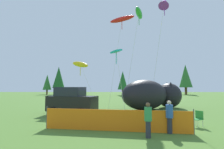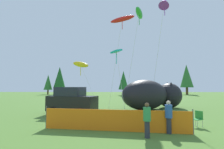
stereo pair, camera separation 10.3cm
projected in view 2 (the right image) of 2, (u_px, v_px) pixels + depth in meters
The scene contains 16 objects.
ground_plane at pixel (129, 121), 11.62m from camera, with size 120.00×120.00×0.00m, color #4C752D.
parked_car at pixel (72, 101), 14.47m from camera, with size 4.32×2.77×2.26m.
folding_chair at pixel (197, 118), 9.99m from camera, with size 0.70×0.70×0.91m.
inflatable_cat at pixel (152, 96), 17.70m from camera, with size 7.31×5.85×2.96m.
safety_fence at pixel (115, 120), 9.07m from camera, with size 7.67×1.17×1.21m.
spectator_in_red_shirt at pixel (147, 118), 7.91m from camera, with size 0.34×0.34×1.58m.
spectator_in_blue_shirt at pixel (169, 116), 8.61m from camera, with size 0.35×0.35×1.61m.
kite_green_fish at pixel (139, 13), 18.45m from camera, with size 2.25×2.26×10.56m.
kite_purple_delta at pixel (164, 3), 17.04m from camera, with size 1.97×2.83×11.25m.
kite_yellow_hero at pixel (81, 65), 20.31m from camera, with size 3.26×1.71×5.37m.
kite_teal_diamond at pixel (116, 52), 17.62m from camera, with size 1.37×2.86×6.11m.
kite_red_lizard at pixel (122, 19), 21.77m from camera, with size 3.22×2.82×11.20m.
horizon_tree_east at pixel (60, 77), 49.46m from camera, with size 3.30×3.30×7.87m.
horizon_tree_west at pixel (48, 82), 49.77m from camera, with size 2.36×2.36×5.64m.
horizon_tree_mid at pixel (123, 80), 45.54m from camera, with size 2.65×2.65×6.32m.
horizon_tree_northeast at pixel (187, 76), 49.41m from camera, with size 3.57×3.57×8.51m.
Camera 2 is at (-0.93, -11.82, 2.32)m, focal length 28.00 mm.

